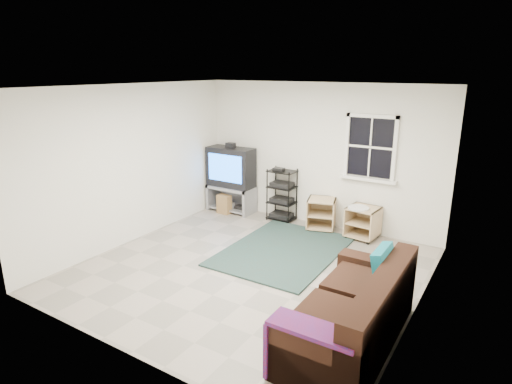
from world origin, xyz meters
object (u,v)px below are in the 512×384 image
Objects in this scene: side_table_right at (363,220)px; sofa at (353,315)px; side_table_left at (322,213)px; tv_unit at (231,174)px; av_rack at (282,198)px.

side_table_right is 3.07m from sofa.
side_table_left is at bearing 178.68° from side_table_right.
tv_unit is at bearing -179.60° from side_table_right.
side_table_right is at bearing 106.58° from sofa.
tv_unit is at bearing 141.17° from sofa.
sofa is at bearing -60.72° from side_table_left.
side_table_right is (2.76, 0.02, -0.46)m from tv_unit.
tv_unit is 2.03m from side_table_left.
tv_unit is at bearing -178.92° from side_table_left.
side_table_right is at bearing -1.32° from side_table_left.
side_table_left is 0.30× the size of sofa.
sofa is (3.64, -2.93, -0.45)m from tv_unit.
av_rack reaches higher than side_table_left.
av_rack is 1.76× the size of side_table_right.
tv_unit is 1.40× the size of av_rack.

